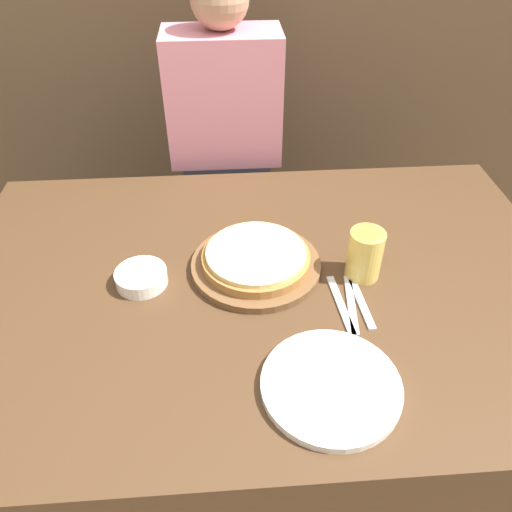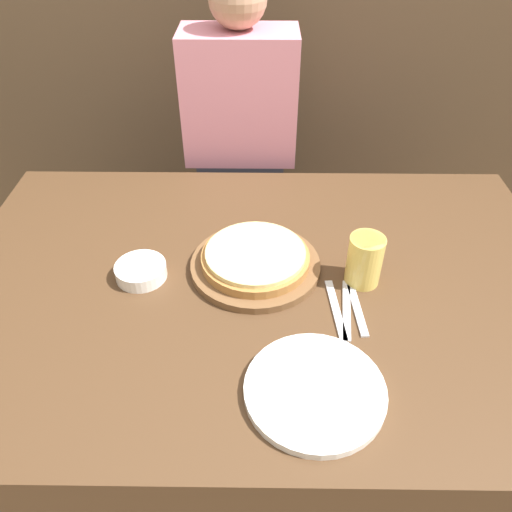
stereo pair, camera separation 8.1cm
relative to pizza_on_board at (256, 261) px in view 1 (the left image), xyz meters
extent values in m
plane|color=#756047|center=(0.01, -0.04, -0.73)|extent=(12.00, 12.00, 0.00)
cube|color=#4C331E|center=(0.01, -0.04, -0.38)|extent=(1.55, 1.04, 0.70)
cylinder|color=brown|center=(0.00, 0.00, -0.01)|extent=(0.33, 0.33, 0.02)
cylinder|color=#A87038|center=(0.00, 0.00, 0.01)|extent=(0.27, 0.27, 0.02)
cylinder|color=#EAD184|center=(0.00, 0.00, 0.03)|extent=(0.25, 0.25, 0.01)
cylinder|color=#E5C65B|center=(0.26, -0.04, 0.04)|extent=(0.09, 0.09, 0.13)
cylinder|color=white|center=(0.26, -0.04, 0.10)|extent=(0.08, 0.08, 0.02)
cylinder|color=white|center=(0.12, -0.37, -0.02)|extent=(0.28, 0.28, 0.02)
cylinder|color=white|center=(-0.28, -0.03, -0.01)|extent=(0.13, 0.13, 0.04)
cube|color=silver|center=(0.19, -0.15, -0.02)|extent=(0.03, 0.19, 0.00)
cube|color=silver|center=(0.21, -0.15, -0.02)|extent=(0.04, 0.19, 0.00)
cube|color=silver|center=(0.24, -0.15, -0.02)|extent=(0.03, 0.17, 0.00)
cube|color=#33333D|center=(-0.06, 0.64, -0.39)|extent=(0.30, 0.20, 0.68)
cube|color=pink|center=(-0.06, 0.64, 0.17)|extent=(0.37, 0.20, 0.42)
camera|label=1|loc=(-0.07, -0.96, 0.81)|focal=35.00mm
camera|label=2|loc=(0.01, -0.96, 0.81)|focal=35.00mm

